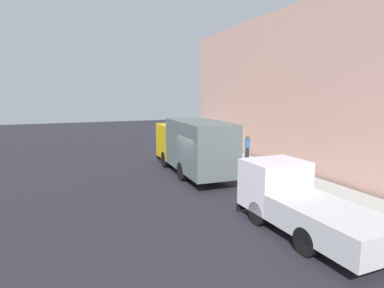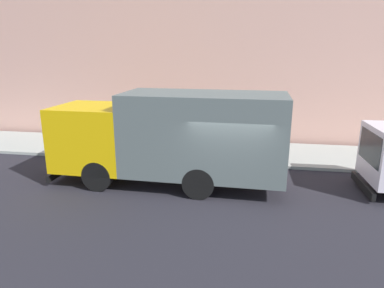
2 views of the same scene
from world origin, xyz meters
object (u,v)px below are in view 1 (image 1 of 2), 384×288
large_utility_truck (193,145)px  small_flatbed_truck (299,202)px  traffic_cone_orange (200,150)px  pedestrian_walking (247,146)px

large_utility_truck → small_flatbed_truck: bearing=-85.8°
large_utility_truck → traffic_cone_orange: bearing=63.7°
pedestrian_walking → large_utility_truck: bearing=-53.7°
large_utility_truck → small_flatbed_truck: (0.43, -8.68, -0.70)m
pedestrian_walking → traffic_cone_orange: pedestrian_walking is taller
small_flatbed_truck → pedestrian_walking: size_ratio=3.33×
large_utility_truck → pedestrian_walking: (4.94, 2.04, -0.71)m
large_utility_truck → pedestrian_walking: bearing=23.8°
large_utility_truck → small_flatbed_truck: large_utility_truck is taller
pedestrian_walking → small_flatbed_truck: bearing=-8.9°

